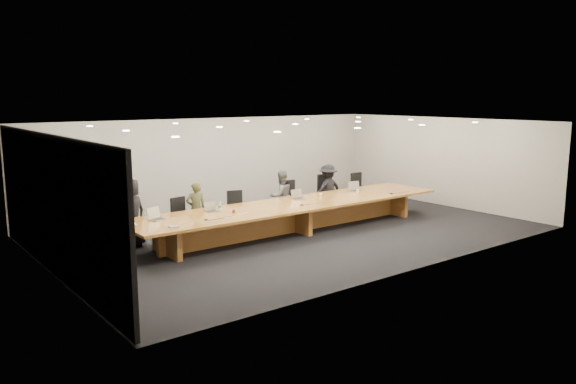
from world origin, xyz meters
The scene contains 28 objects.
ground centered at (0.00, 0.00, 0.00)m, with size 12.00×12.00×0.00m, color black.
back_wall centered at (0.00, 4.00, 1.40)m, with size 12.00×0.02×2.80m, color silver.
left_wall_panel centered at (-5.94, 0.00, 1.37)m, with size 0.08×7.84×2.74m, color black.
conference_table centered at (0.00, 0.00, 0.52)m, with size 9.00×1.80×0.75m.
chair_far_left centered at (-4.12, 1.26, 0.56)m, with size 0.57×0.57×1.12m, color black, non-canonical shape.
chair_left centered at (-2.56, 1.22, 0.51)m, with size 0.52×0.52×1.02m, color black, non-canonical shape.
chair_mid_left centered at (-0.96, 1.28, 0.50)m, with size 0.51×0.51×1.00m, color black, non-canonical shape.
chair_mid_right centered at (0.87, 1.32, 0.55)m, with size 0.56×0.56×1.10m, color black, non-canonical shape.
chair_right centered at (2.21, 1.16, 0.60)m, with size 0.61×0.61×1.19m, color black, non-canonical shape.
chair_far_right centered at (3.62, 1.22, 0.56)m, with size 0.57×0.57×1.11m, color black, non-canonical shape.
person_a centered at (-3.93, 1.14, 0.81)m, with size 0.79×0.52×1.62m, color black.
person_b centered at (-2.23, 1.16, 0.69)m, with size 0.50×0.33×1.37m, color #3F3F22.
person_c centered at (0.44, 1.18, 0.72)m, with size 0.70×0.54×1.43m, color #535355.
person_d centered at (2.14, 1.15, 0.74)m, with size 0.96×0.55×1.48m, color black.
laptop_a centered at (-3.64, 0.31, 0.90)m, with size 0.37×0.27×0.29m, color #BCB08F, non-canonical shape.
laptop_b centered at (-2.23, 0.37, 0.87)m, with size 0.30×0.22×0.24m, color tan, non-canonical shape.
laptop_d centered at (0.44, 0.39, 0.88)m, with size 0.33×0.24×0.26m, color tan, non-canonical shape.
laptop_e centered at (2.53, 0.36, 0.89)m, with size 0.36×0.26×0.29m, color tan, non-canonical shape.
water_bottle centered at (-2.05, 0.32, 0.86)m, with size 0.07×0.07×0.22m, color #B2C3BF.
amber_mug centered at (-1.92, -0.09, 0.79)m, with size 0.07×0.07×0.09m, color maroon.
paper_cup_near centered at (1.17, 0.35, 0.79)m, with size 0.07×0.07×0.08m, color white.
paper_cup_far centered at (2.39, 0.14, 0.80)m, with size 0.08×0.08×0.09m, color white.
notepad centered at (-4.33, 0.25, 0.76)m, with size 0.28×0.22×0.02m, color white.
lime_gadget centered at (-4.32, 0.23, 0.78)m, with size 0.16×0.09×0.02m, color #58AA2D.
av_box centered at (-3.69, -0.54, 0.77)m, with size 0.20×0.15×0.03m, color #A8A8AC.
mic_left centered at (-2.80, -0.35, 0.76)m, with size 0.11×0.11×0.03m, color black.
mic_center centered at (-0.05, -0.33, 0.77)m, with size 0.13×0.13×0.03m, color black.
mic_right centered at (3.01, -0.56, 0.77)m, with size 0.12×0.12×0.03m, color black.
Camera 1 is at (-8.80, -11.07, 3.47)m, focal length 35.00 mm.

